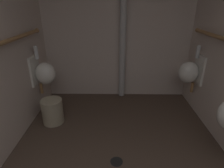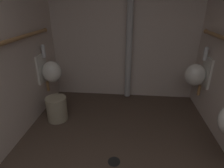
{
  "view_description": "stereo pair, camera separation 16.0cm",
  "coord_description": "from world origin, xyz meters",
  "px_view_note": "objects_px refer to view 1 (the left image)",
  "views": [
    {
      "loc": [
        -0.05,
        0.17,
        1.62
      ],
      "look_at": [
        -0.07,
        2.04,
        0.8
      ],
      "focal_mm": 29.93,
      "sensor_mm": 36.0,
      "label": 1
    },
    {
      "loc": [
        0.11,
        0.17,
        1.62
      ],
      "look_at": [
        -0.07,
        2.04,
        0.8
      ],
      "focal_mm": 29.93,
      "sensor_mm": 36.0,
      "label": 2
    }
  ],
  "objects_px": {
    "urinal_left_mid": "(44,73)",
    "waste_bin": "(53,111)",
    "floor_drain": "(117,161)",
    "standpipe_back_wall": "(123,21)",
    "urinal_right_far": "(190,72)"
  },
  "relations": [
    {
      "from": "standpipe_back_wall",
      "to": "floor_drain",
      "type": "relative_size",
      "value": 18.91
    },
    {
      "from": "urinal_left_mid",
      "to": "standpipe_back_wall",
      "type": "distance_m",
      "value": 1.48
    },
    {
      "from": "urinal_right_far",
      "to": "waste_bin",
      "type": "xyz_separation_m",
      "value": [
        -2.05,
        -0.41,
        -0.47
      ]
    },
    {
      "from": "floor_drain",
      "to": "standpipe_back_wall",
      "type": "bearing_deg",
      "value": 86.08
    },
    {
      "from": "urinal_left_mid",
      "to": "urinal_right_far",
      "type": "xyz_separation_m",
      "value": [
        2.23,
        0.07,
        0.0
      ]
    },
    {
      "from": "urinal_right_far",
      "to": "standpipe_back_wall",
      "type": "bearing_deg",
      "value": 156.79
    },
    {
      "from": "urinal_left_mid",
      "to": "floor_drain",
      "type": "bearing_deg",
      "value": -44.83
    },
    {
      "from": "urinal_left_mid",
      "to": "standpipe_back_wall",
      "type": "bearing_deg",
      "value": 23.06
    },
    {
      "from": "waste_bin",
      "to": "urinal_left_mid",
      "type": "bearing_deg",
      "value": 117.36
    },
    {
      "from": "urinal_left_mid",
      "to": "floor_drain",
      "type": "height_order",
      "value": "urinal_left_mid"
    },
    {
      "from": "standpipe_back_wall",
      "to": "waste_bin",
      "type": "bearing_deg",
      "value": -140.51
    },
    {
      "from": "urinal_left_mid",
      "to": "floor_drain",
      "type": "distance_m",
      "value": 1.67
    },
    {
      "from": "urinal_left_mid",
      "to": "waste_bin",
      "type": "height_order",
      "value": "urinal_left_mid"
    },
    {
      "from": "floor_drain",
      "to": "urinal_left_mid",
      "type": "bearing_deg",
      "value": 135.17
    },
    {
      "from": "urinal_right_far",
      "to": "floor_drain",
      "type": "bearing_deg",
      "value": -134.34
    }
  ]
}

